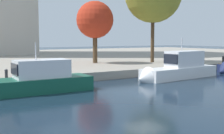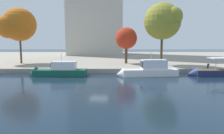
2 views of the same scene
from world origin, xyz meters
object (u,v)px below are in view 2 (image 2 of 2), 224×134
Objects in this scene: motor_yacht_1 at (58,72)px; tree_2 at (127,38)px; tree_0 at (163,20)px; motor_yacht_2 at (147,71)px; mooring_bollard_0 at (208,66)px; tree_1 at (18,26)px; mooring_bollard_2 at (59,66)px.

tree_2 is (12.08, 11.61, 5.55)m from motor_yacht_1.
tree_2 is at bearing 157.87° from tree_0.
motor_yacht_2 is at bearing -179.42° from motor_yacht_1.
tree_1 reaches higher than mooring_bollard_0.
mooring_bollard_2 is 15.21m from tree_1.
motor_yacht_1 reaches higher than mooring_bollard_2.
tree_2 is at bearing -135.39° from motor_yacht_1.
motor_yacht_1 is 14.62m from motor_yacht_2.
mooring_bollard_2 is at bearing -37.90° from tree_1.
motor_yacht_2 is 13.11m from tree_2.
motor_yacht_2 is at bearing -77.70° from tree_2.
motor_yacht_1 is at bearing -45.70° from tree_1.
motor_yacht_2 is (14.62, -0.04, 0.09)m from motor_yacht_1.
tree_2 is (-6.87, 2.79, -3.55)m from tree_0.
mooring_bollard_2 is (-15.25, 3.25, 0.45)m from motor_yacht_2.
tree_0 is 8.22m from tree_2.
motor_yacht_1 is 0.76× the size of tree_0.
mooring_bollard_0 is at bearing -12.27° from tree_1.
tree_2 is (-2.54, 11.65, 5.46)m from motor_yacht_2.
tree_0 is 1.60× the size of tree_2.
tree_1 is at bearing 175.29° from tree_0.
tree_0 is (4.33, 8.86, 9.01)m from motor_yacht_2.
tree_0 reaches higher than tree_1.
motor_yacht_2 is at bearing -23.84° from tree_1.
mooring_bollard_0 is 26.59m from mooring_bollard_2.
tree_2 reaches higher than mooring_bollard_2.
tree_0 is at bearing 15.98° from mooring_bollard_2.
motor_yacht_2 is at bearing -12.02° from mooring_bollard_2.
motor_yacht_2 is 15.60m from mooring_bollard_2.
tree_0 is (19.58, 5.61, 8.56)m from mooring_bollard_2.
mooring_bollard_2 is 0.09× the size of tree_2.
motor_yacht_2 is at bearing -116.05° from tree_0.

